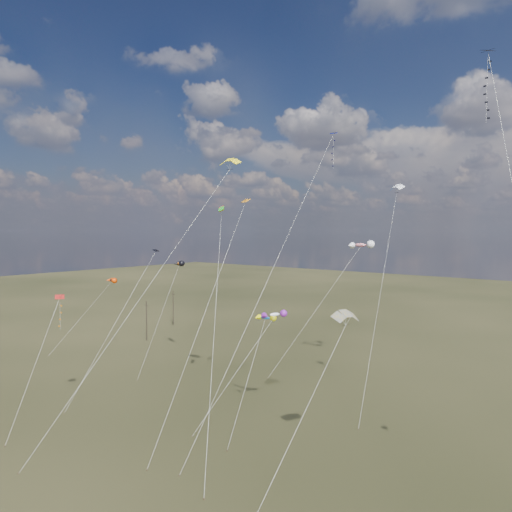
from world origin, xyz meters
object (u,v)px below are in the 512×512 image
Objects in this scene: novelty_black_orange at (112,280)px; parafoil_yellow at (229,161)px; diamond_black_high at (491,105)px; utility_pole_near at (146,321)px; utility_pole_far at (173,307)px.

parafoil_yellow is at bearing -12.50° from novelty_black_orange.
diamond_black_high is 65.79m from novelty_black_orange.
utility_pole_near is 13.48m from novelty_black_orange.
utility_pole_far is at bearing 119.74° from utility_pole_near.
utility_pole_far is at bearing 113.93° from novelty_black_orange.
diamond_black_high reaches higher than parafoil_yellow.
parafoil_yellow is at bearing -169.41° from diamond_black_high.
parafoil_yellow reaches higher than utility_pole_far.
utility_pole_far is 0.58× the size of novelty_black_orange.
parafoil_yellow is at bearing -34.22° from utility_pole_far.
utility_pole_near is 72.42m from diamond_black_high.
utility_pole_near is 0.58× the size of novelty_black_orange.
parafoil_yellow is (38.38, -17.55, 26.27)m from utility_pole_near.
utility_pole_near is at bearing 155.43° from parafoil_yellow.
diamond_black_high reaches higher than novelty_black_orange.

